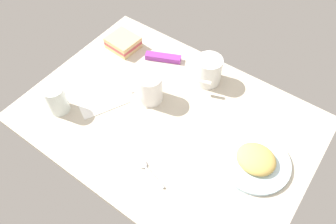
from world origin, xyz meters
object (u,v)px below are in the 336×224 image
object	(u,v)px
coffee_mug_black	(150,88)
coffee_mug_milky	(208,70)
snack_bar	(163,57)
spoon	(147,168)
plate_of_food	(256,160)
glass_of_milk	(57,100)
paper_napkin	(99,94)
sandwich_main	(123,43)

from	to	relation	value
coffee_mug_black	coffee_mug_milky	xyz separation A→B (cm)	(11.06, 17.82, -0.20)
snack_bar	spoon	bearing A→B (deg)	-84.13
plate_of_food	snack_bar	world-z (taller)	plate_of_food
glass_of_milk	paper_napkin	distance (cm)	14.05
sandwich_main	coffee_mug_milky	bearing A→B (deg)	6.40
glass_of_milk	plate_of_food	bearing A→B (deg)	17.64
coffee_mug_black	glass_of_milk	size ratio (longest dim) A/B	1.05
plate_of_food	coffee_mug_black	bearing A→B (deg)	177.67
coffee_mug_milky	sandwich_main	xyz separation A→B (cm)	(-34.61, -3.88, -2.86)
snack_bar	paper_napkin	world-z (taller)	snack_bar
coffee_mug_black	coffee_mug_milky	size ratio (longest dim) A/B	0.91
glass_of_milk	spoon	distance (cm)	36.24
spoon	snack_bar	size ratio (longest dim) A/B	0.89
sandwich_main	paper_napkin	bearing A→B (deg)	-69.26
sandwich_main	paper_napkin	world-z (taller)	sandwich_main
plate_of_food	sandwich_main	distance (cm)	64.56
coffee_mug_black	snack_bar	size ratio (longest dim) A/B	0.79
plate_of_food	sandwich_main	world-z (taller)	plate_of_food
spoon	coffee_mug_milky	bearing A→B (deg)	95.91
coffee_mug_milky	snack_bar	world-z (taller)	coffee_mug_milky
snack_bar	coffee_mug_milky	bearing A→B (deg)	-22.91
coffee_mug_milky	snack_bar	xyz separation A→B (cm)	(-18.55, -0.50, -4.06)
snack_bar	plate_of_food	bearing A→B (deg)	-46.54
plate_of_food	sandwich_main	size ratio (longest dim) A/B	1.81
coffee_mug_milky	paper_napkin	xyz separation A→B (cm)	(-26.04, -26.51, -4.91)
coffee_mug_black	snack_bar	bearing A→B (deg)	113.39
coffee_mug_black	coffee_mug_milky	bearing A→B (deg)	58.17
paper_napkin	plate_of_food	bearing A→B (deg)	7.49
sandwich_main	paper_napkin	size ratio (longest dim) A/B	0.71
coffee_mug_black	glass_of_milk	bearing A→B (deg)	-135.30
spoon	coffee_mug_black	bearing A→B (deg)	125.33
coffee_mug_milky	snack_bar	bearing A→B (deg)	-178.46
plate_of_food	coffee_mug_milky	world-z (taller)	coffee_mug_milky
spoon	paper_napkin	size ratio (longest dim) A/B	0.73
coffee_mug_black	paper_napkin	xyz separation A→B (cm)	(-14.98, -8.70, -5.11)
glass_of_milk	paper_napkin	world-z (taller)	glass_of_milk
glass_of_milk	snack_bar	world-z (taller)	glass_of_milk
glass_of_milk	coffee_mug_black	bearing A→B (deg)	44.70
sandwich_main	glass_of_milk	distance (cm)	34.78
coffee_mug_milky	paper_napkin	distance (cm)	37.49
spoon	glass_of_milk	bearing A→B (deg)	178.96
glass_of_milk	spoon	world-z (taller)	glass_of_milk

